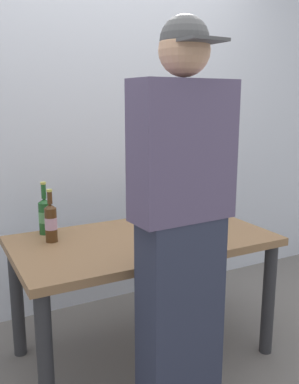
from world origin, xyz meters
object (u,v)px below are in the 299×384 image
beer_bottle_amber (45,215)px  person_figure (181,232)px  laptop (187,216)px  beer_bottle_green (51,222)px

beer_bottle_amber → person_figure: 0.94m
person_figure → laptop: bearing=55.5°
laptop → beer_bottle_green: size_ratio=1.20×
laptop → person_figure: bearing=-124.5°
person_figure → beer_bottle_amber: bearing=112.7°
beer_bottle_amber → person_figure: (0.36, -0.86, 0.09)m
laptop → beer_bottle_amber: bearing=165.1°
beer_bottle_amber → laptop: bearing=-14.9°
beer_bottle_amber → beer_bottle_green: bearing=-92.1°
beer_bottle_green → person_figure: person_figure is taller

